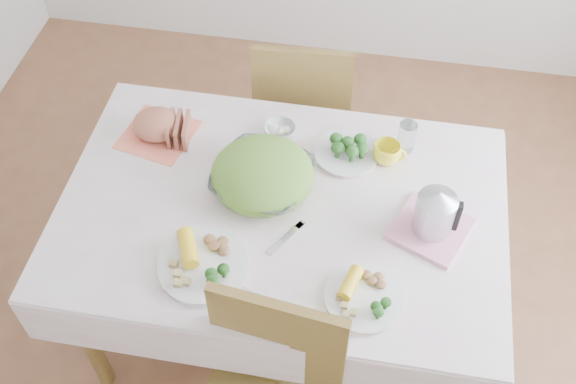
% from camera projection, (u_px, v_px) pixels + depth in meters
% --- Properties ---
extents(floor, '(3.60, 3.60, 0.00)m').
position_uv_depth(floor, '(283.00, 317.00, 2.86)').
color(floor, brown).
rests_on(floor, ground).
extents(dining_table, '(1.40, 0.90, 0.75)m').
position_uv_depth(dining_table, '(282.00, 269.00, 2.57)').
color(dining_table, brown).
rests_on(dining_table, floor).
extents(tablecloth, '(1.50, 1.00, 0.01)m').
position_uv_depth(tablecloth, '(281.00, 208.00, 2.27)').
color(tablecloth, silver).
rests_on(tablecloth, dining_table).
extents(chair_far, '(0.45, 0.45, 0.93)m').
position_uv_depth(chair_far, '(305.00, 106.00, 3.00)').
color(chair_far, brown).
rests_on(chair_far, floor).
extents(salad_bowl, '(0.40, 0.40, 0.08)m').
position_uv_depth(salad_bowl, '(263.00, 179.00, 2.29)').
color(salad_bowl, white).
rests_on(salad_bowl, tablecloth).
extents(dinner_plate_left, '(0.31, 0.31, 0.02)m').
position_uv_depth(dinner_plate_left, '(203.00, 266.00, 2.10)').
color(dinner_plate_left, white).
rests_on(dinner_plate_left, tablecloth).
extents(dinner_plate_right, '(0.34, 0.34, 0.02)m').
position_uv_depth(dinner_plate_right, '(364.00, 298.00, 2.03)').
color(dinner_plate_right, white).
rests_on(dinner_plate_right, tablecloth).
extents(broccoli_plate, '(0.30, 0.30, 0.02)m').
position_uv_depth(broccoli_plate, '(347.00, 153.00, 2.41)').
color(broccoli_plate, beige).
rests_on(broccoli_plate, tablecloth).
extents(napkin, '(0.29, 0.29, 0.00)m').
position_uv_depth(napkin, '(158.00, 134.00, 2.48)').
color(napkin, '#FF7B5E').
rests_on(napkin, tablecloth).
extents(bread_loaf, '(0.20, 0.19, 0.10)m').
position_uv_depth(bread_loaf, '(156.00, 124.00, 2.44)').
color(bread_loaf, '#95513A').
rests_on(bread_loaf, napkin).
extents(fruit_bowl, '(0.13, 0.13, 0.04)m').
position_uv_depth(fruit_bowl, '(280.00, 130.00, 2.47)').
color(fruit_bowl, white).
rests_on(fruit_bowl, tablecloth).
extents(yellow_mug, '(0.11, 0.11, 0.08)m').
position_uv_depth(yellow_mug, '(387.00, 153.00, 2.37)').
color(yellow_mug, yellow).
rests_on(yellow_mug, tablecloth).
extents(glass_tumbler, '(0.08, 0.08, 0.12)m').
position_uv_depth(glass_tumbler, '(407.00, 136.00, 2.39)').
color(glass_tumbler, white).
rests_on(glass_tumbler, tablecloth).
extents(pink_tray, '(0.30, 0.30, 0.02)m').
position_uv_depth(pink_tray, '(430.00, 229.00, 2.20)').
color(pink_tray, pink).
rests_on(pink_tray, tablecloth).
extents(electric_kettle, '(0.16, 0.16, 0.18)m').
position_uv_depth(electric_kettle, '(436.00, 208.00, 2.11)').
color(electric_kettle, '#B2B5BA').
rests_on(electric_kettle, pink_tray).
extents(fork_right, '(0.10, 0.15, 0.00)m').
position_uv_depth(fork_right, '(285.00, 238.00, 2.18)').
color(fork_right, silver).
rests_on(fork_right, tablecloth).
extents(knife, '(0.19, 0.07, 0.00)m').
position_uv_depth(knife, '(232.00, 286.00, 2.07)').
color(knife, silver).
rests_on(knife, tablecloth).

